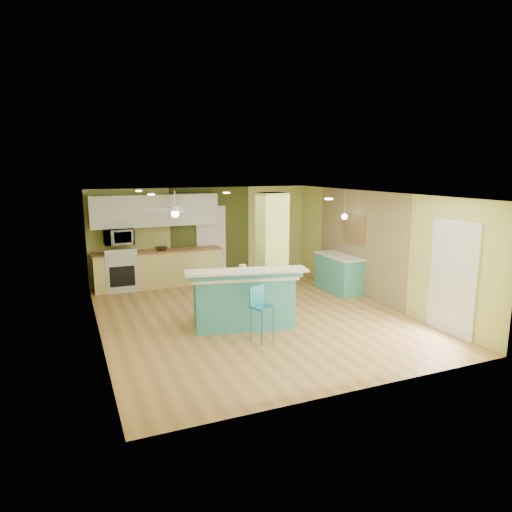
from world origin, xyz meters
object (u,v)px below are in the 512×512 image
Objects in this scene: peninsula at (243,298)px; bar_stool at (260,305)px; fruit_bowl at (161,249)px; canister at (243,270)px; side_counter at (338,273)px.

peninsula is 2.31× the size of bar_stool.
bar_stool is (-0.03, -0.88, 0.11)m from peninsula.
canister is at bearing -77.71° from fruit_bowl.
canister reaches higher than peninsula.
side_counter is 7.72× the size of canister.
canister reaches higher than bar_stool.
bar_stool is at bearing -89.73° from canister.
peninsula is 12.61× the size of canister.
side_counter is (3.11, 2.29, -0.21)m from bar_stool.
peninsula is at bearing 65.27° from canister.
bar_stool reaches higher than side_counter.
side_counter is at bearing 16.72° from bar_stool.
fruit_bowl is at bearing 115.00° from peninsula.
side_counter is (3.08, 1.40, -0.10)m from peninsula.
peninsula reaches higher than fruit_bowl.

